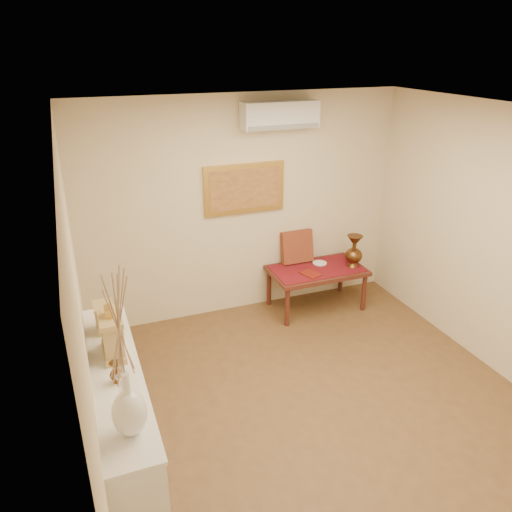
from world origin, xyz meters
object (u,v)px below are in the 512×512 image
wooden_chest (105,317)px  low_table (317,273)px  white_vase (122,357)px  mantel_clock (112,334)px  brass_urn_tall (354,248)px  display_ledge (122,422)px

wooden_chest → low_table: (2.68, 1.28, -0.62)m
low_table → white_vase: bearing=-135.8°
mantel_clock → wooden_chest: (-0.02, 0.38, -0.05)m
white_vase → mantel_clock: 1.00m
wooden_chest → brass_urn_tall: bearing=20.6°
white_vase → wooden_chest: bearing=91.1°
mantel_clock → low_table: mantel_clock is taller
white_vase → brass_urn_tall: 4.05m
brass_urn_tall → low_table: brass_urn_tall is taller
mantel_clock → wooden_chest: mantel_clock is taller
low_table → display_ledge: bearing=-144.9°
display_ledge → wooden_chest: size_ratio=8.28×
low_table → wooden_chest: bearing=-154.5°
white_vase → low_table: white_vase is taller
white_vase → low_table: size_ratio=0.94×
brass_urn_tall → mantel_clock: 3.50m
white_vase → wooden_chest: white_vase is taller
brass_urn_tall → wooden_chest: size_ratio=2.06×
white_vase → mantel_clock: bearing=90.2°
display_ledge → mantel_clock: (0.02, 0.22, 0.66)m
white_vase → display_ledge: size_ratio=0.56×
white_vase → display_ledge: 1.27m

